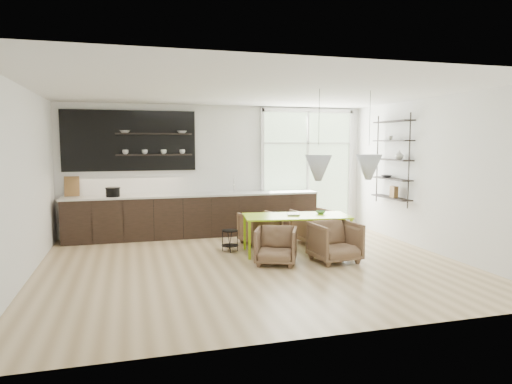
% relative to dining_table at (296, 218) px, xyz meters
% --- Properties ---
extents(room, '(7.02, 6.01, 2.91)m').
position_rel_dining_table_xyz_m(room, '(-0.42, 0.49, 0.80)').
color(room, beige).
rests_on(room, ground).
extents(kitchen_run, '(5.54, 0.69, 2.75)m').
position_rel_dining_table_xyz_m(kitchen_run, '(-1.70, 2.08, -0.06)').
color(kitchen_run, black).
rests_on(kitchen_run, ground).
extents(right_shelving, '(0.26, 1.22, 1.90)m').
position_rel_dining_table_xyz_m(right_shelving, '(2.36, 0.56, 0.99)').
color(right_shelving, black).
rests_on(right_shelving, ground).
extents(dining_table, '(2.05, 1.13, 0.71)m').
position_rel_dining_table_xyz_m(dining_table, '(0.00, 0.00, 0.00)').
color(dining_table, '#A2DC10').
rests_on(dining_table, ground).
extents(armchair_back_left, '(0.85, 0.86, 0.65)m').
position_rel_dining_table_xyz_m(armchair_back_left, '(-0.46, 0.89, -0.34)').
color(armchair_back_left, brown).
rests_on(armchair_back_left, ground).
extents(armchair_back_right, '(0.88, 0.90, 0.69)m').
position_rel_dining_table_xyz_m(armchair_back_right, '(0.66, 0.74, -0.31)').
color(armchair_back_right, brown).
rests_on(armchair_back_right, ground).
extents(armchair_front_left, '(0.89, 0.90, 0.63)m').
position_rel_dining_table_xyz_m(armchair_front_left, '(-0.62, -0.67, -0.35)').
color(armchair_front_left, brown).
rests_on(armchair_front_left, ground).
extents(armchair_front_right, '(0.81, 0.83, 0.70)m').
position_rel_dining_table_xyz_m(armchair_front_right, '(0.42, -0.79, -0.31)').
color(armchair_front_right, brown).
rests_on(armchair_front_right, ground).
extents(wire_stool, '(0.32, 0.32, 0.41)m').
position_rel_dining_table_xyz_m(wire_stool, '(-1.17, 0.44, -0.40)').
color(wire_stool, black).
rests_on(wire_stool, ground).
extents(table_book, '(0.32, 0.37, 0.03)m').
position_rel_dining_table_xyz_m(table_book, '(-0.15, 0.10, 0.06)').
color(table_book, white).
rests_on(table_book, dining_table).
extents(table_bowl, '(0.19, 0.19, 0.06)m').
position_rel_dining_table_xyz_m(table_bowl, '(0.51, 0.05, 0.08)').
color(table_bowl, '#578E54').
rests_on(table_bowl, dining_table).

